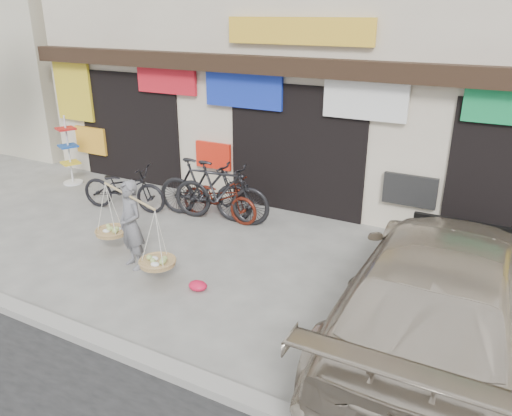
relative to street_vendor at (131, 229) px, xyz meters
The scene contains 12 objects.
ground 1.52m from the street_vendor, ahead, with size 70.00×70.00×0.00m, color gray.
kerb 2.42m from the street_vendor, 54.58° to the right, with size 70.00×0.25×0.12m, color gray.
shophouse_block 7.20m from the street_vendor, 78.31° to the left, with size 14.00×6.32×7.00m.
neighbor_west 14.26m from the street_vendor, 149.69° to the left, with size 12.00×7.00×6.00m, color beige.
street_vendor is the anchor object (origin of this frame).
bike_0 2.72m from the street_vendor, 135.18° to the left, with size 0.68×1.95×1.02m, color black.
bike_1 2.37m from the street_vendor, 93.12° to the left, with size 0.59×2.10×1.26m, color black.
bike_2 2.45m from the street_vendor, 85.96° to the left, with size 0.62×1.79×0.94m, color #4E170D.
bike_3 2.38m from the street_vendor, 83.83° to the left, with size 0.59×2.10×1.26m, color black.
suv 4.89m from the street_vendor, ahead, with size 2.30×5.54×1.60m.
display_rack 5.08m from the street_vendor, 148.47° to the left, with size 0.54×0.54×1.72m.
red_bag 1.52m from the street_vendor, ahead, with size 0.31×0.25×0.14m, color red.
Camera 1 is at (4.04, -5.77, 4.07)m, focal length 35.00 mm.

